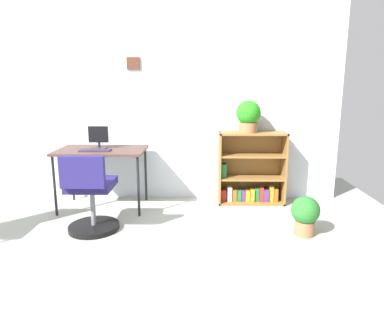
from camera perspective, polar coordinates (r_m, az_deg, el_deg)
The scene contains 9 objects.
ground_plane at distance 2.82m, azimuth -16.40°, elevation -20.32°, with size 6.24×6.24×0.00m, color #9EA598.
wall_back at distance 4.50m, azimuth -9.24°, elevation 9.08°, with size 5.20×0.12×2.56m.
desk at distance 4.22m, azimuth -14.83°, elevation 0.37°, with size 1.04×0.64×0.73m.
monitor at distance 4.24m, azimuth -15.30°, elevation 2.85°, with size 0.24×0.19×0.27m.
keyboard at distance 4.10m, azimuth -15.83°, elevation 0.93°, with size 0.35×0.13×0.02m, color #352637.
office_chair at distance 3.61m, azimuth -16.57°, elevation -6.68°, with size 0.52×0.55×0.83m.
bookshelf_low at distance 4.42m, azimuth 9.70°, elevation -2.58°, with size 0.83×0.30×0.91m.
potted_plant_on_shelf at distance 4.23m, azimuth 9.38°, elevation 6.69°, with size 0.30×0.30×0.39m.
potted_plant_floor at distance 3.62m, azimuth 18.36°, elevation -9.12°, with size 0.28×0.28×0.40m.
Camera 1 is at (0.78, -2.27, 1.48)m, focal length 31.99 mm.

